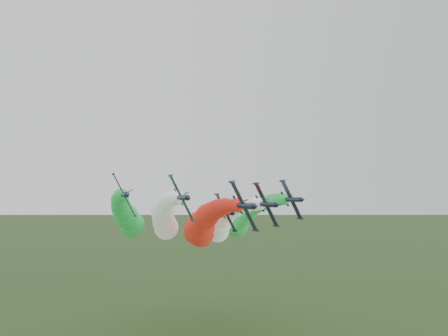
{
  "coord_description": "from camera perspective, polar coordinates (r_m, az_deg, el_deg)",
  "views": [
    {
      "loc": [
        -37.83,
        -94.0,
        46.37
      ],
      "look_at": [
        -6.66,
        1.41,
        52.49
      ],
      "focal_mm": 35.0,
      "sensor_mm": 36.0,
      "label": 1
    }
  ],
  "objects": [
    {
      "name": "jet_lead",
      "position": [
        133.2,
        -2.7,
        -7.5
      ],
      "size": [
        16.3,
        76.38,
        20.6
      ],
      "rotation": [
        0.0,
        1.09,
        0.0
      ],
      "color": "#111E34",
      "rests_on": "ground"
    },
    {
      "name": "jet_inner_right",
      "position": [
        144.85,
        -0.28,
        -7.17
      ],
      "size": [
        16.04,
        76.11,
        20.33
      ],
      "rotation": [
        0.0,
        1.09,
        0.0
      ],
      "color": "#111E34",
      "rests_on": "ground"
    },
    {
      "name": "jet_outer_left",
      "position": [
        150.03,
        -12.59,
        -6.13
      ],
      "size": [
        16.41,
        76.49,
        20.7
      ],
      "rotation": [
        0.0,
        1.09,
        0.0
      ],
      "color": "#111E34",
      "rests_on": "ground"
    },
    {
      "name": "jet_outer_right",
      "position": [
        157.43,
        2.47,
        -6.54
      ],
      "size": [
        16.28,
        76.35,
        20.57
      ],
      "rotation": [
        0.0,
        1.09,
        0.0
      ],
      "color": "#111E34",
      "rests_on": "ground"
    },
    {
      "name": "jet_inner_left",
      "position": [
        140.15,
        -7.76,
        -6.51
      ],
      "size": [
        16.11,
        76.19,
        20.41
      ],
      "rotation": [
        0.0,
        1.09,
        0.0
      ],
      "color": "#111E34",
      "rests_on": "ground"
    },
    {
      "name": "jet_trail",
      "position": [
        159.57,
        -3.49,
        -7.68
      ],
      "size": [
        15.82,
        75.9,
        20.11
      ],
      "rotation": [
        0.0,
        1.09,
        0.0
      ],
      "color": "#111E34",
      "rests_on": "ground"
    }
  ]
}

